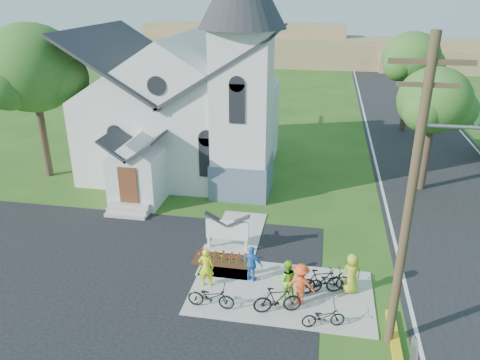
% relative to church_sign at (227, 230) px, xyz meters
% --- Properties ---
extents(ground, '(120.00, 120.00, 0.00)m').
position_rel_church_sign_xyz_m(ground, '(1.20, -3.20, -1.03)').
color(ground, '#245217').
rests_on(ground, ground).
extents(parking_lot, '(20.00, 16.00, 0.02)m').
position_rel_church_sign_xyz_m(parking_lot, '(-5.80, -5.20, -1.02)').
color(parking_lot, black).
rests_on(parking_lot, ground).
extents(road, '(8.00, 90.00, 0.02)m').
position_rel_church_sign_xyz_m(road, '(11.20, 11.80, -1.02)').
color(road, black).
rests_on(road, ground).
extents(sidewalk, '(7.00, 4.00, 0.05)m').
position_rel_church_sign_xyz_m(sidewalk, '(2.70, -2.70, -1.00)').
color(sidewalk, '#A19B91').
rests_on(sidewalk, ground).
extents(church, '(12.35, 12.00, 13.00)m').
position_rel_church_sign_xyz_m(church, '(-4.28, 9.28, 4.22)').
color(church, silver).
rests_on(church, ground).
extents(church_sign, '(2.20, 0.40, 1.70)m').
position_rel_church_sign_xyz_m(church_sign, '(0.00, 0.00, 0.00)').
color(church_sign, '#A19B91').
rests_on(church_sign, ground).
extents(flower_bed, '(2.60, 1.10, 0.07)m').
position_rel_church_sign_xyz_m(flower_bed, '(0.00, -0.90, -0.99)').
color(flower_bed, '#351E0E').
rests_on(flower_bed, ground).
extents(utility_pole, '(3.45, 0.28, 10.00)m').
position_rel_church_sign_xyz_m(utility_pole, '(6.56, -4.70, 4.38)').
color(utility_pole, '#433121').
rests_on(utility_pole, ground).
extents(stop_sign, '(0.11, 0.76, 2.48)m').
position_rel_church_sign_xyz_m(stop_sign, '(6.63, -7.40, 0.75)').
color(stop_sign, gray).
rests_on(stop_sign, ground).
extents(tree_lot_corner, '(5.60, 5.60, 9.15)m').
position_rel_church_sign_xyz_m(tree_lot_corner, '(-12.80, 6.80, 5.58)').
color(tree_lot_corner, '#382A1E').
rests_on(tree_lot_corner, ground).
extents(tree_road_near, '(4.00, 4.00, 7.05)m').
position_rel_church_sign_xyz_m(tree_road_near, '(9.70, 8.80, 4.18)').
color(tree_road_near, '#382A1E').
rests_on(tree_road_near, ground).
extents(tree_road_mid, '(4.40, 4.40, 7.80)m').
position_rel_church_sign_xyz_m(tree_road_mid, '(10.20, 20.80, 4.75)').
color(tree_road_mid, '#382A1E').
rests_on(tree_road_mid, ground).
extents(distant_hills, '(61.00, 10.00, 5.60)m').
position_rel_church_sign_xyz_m(distant_hills, '(4.56, 53.13, 1.15)').
color(distant_hills, olive).
rests_on(distant_hills, ground).
extents(cyclist_0, '(0.64, 0.46, 1.65)m').
position_rel_church_sign_xyz_m(cyclist_0, '(-0.25, -2.79, -0.15)').
color(cyclist_0, yellow).
rests_on(cyclist_0, sidewalk).
extents(bike_0, '(1.76, 0.63, 0.92)m').
position_rel_church_sign_xyz_m(bike_0, '(0.25, -4.07, -0.52)').
color(bike_0, black).
rests_on(bike_0, sidewalk).
extents(cyclist_1, '(0.91, 0.77, 1.64)m').
position_rel_church_sign_xyz_m(cyclist_1, '(2.91, -3.03, -0.16)').
color(cyclist_1, '#84DD29').
rests_on(cyclist_1, sidewalk).
extents(bike_1, '(1.84, 0.97, 1.07)m').
position_rel_church_sign_xyz_m(bike_1, '(2.67, -3.92, -0.44)').
color(bike_1, black).
rests_on(bike_1, sidewalk).
extents(cyclist_2, '(0.96, 0.58, 1.52)m').
position_rel_church_sign_xyz_m(cyclist_2, '(1.45, -2.13, -0.22)').
color(cyclist_2, blue).
rests_on(cyclist_2, sidewalk).
extents(bike_2, '(1.61, 0.91, 0.80)m').
position_rel_church_sign_xyz_m(bike_2, '(4.32, -4.40, -0.58)').
color(bike_2, black).
rests_on(bike_2, sidewalk).
extents(cyclist_3, '(1.12, 0.72, 1.65)m').
position_rel_church_sign_xyz_m(cyclist_3, '(3.44, -3.23, -0.15)').
color(cyclist_3, '#FF4D1C').
rests_on(cyclist_3, sidewalk).
extents(bike_3, '(1.85, 1.00, 1.07)m').
position_rel_church_sign_xyz_m(bike_3, '(4.18, -2.48, -0.44)').
color(bike_3, black).
rests_on(bike_3, sidewalk).
extents(cyclist_4, '(0.95, 0.81, 1.65)m').
position_rel_church_sign_xyz_m(cyclist_4, '(5.31, -2.19, -0.15)').
color(cyclist_4, '#A8BA22').
rests_on(cyclist_4, sidewalk).
extents(bike_4, '(1.78, 1.16, 0.88)m').
position_rel_church_sign_xyz_m(bike_4, '(4.49, -2.26, -0.53)').
color(bike_4, black).
rests_on(bike_4, sidewalk).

